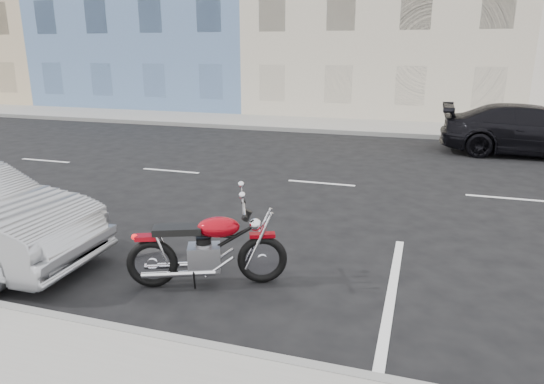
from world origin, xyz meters
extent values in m
plane|color=black|center=(0.00, 0.00, 0.00)|extent=(120.00, 120.00, 0.00)
cube|color=gray|center=(-5.00, 8.70, 0.07)|extent=(80.00, 3.40, 0.15)
cube|color=gray|center=(-5.00, 7.00, 0.08)|extent=(80.00, 0.12, 0.16)
cube|color=#C7AF89|center=(-26.00, 16.30, 6.00)|extent=(12.00, 12.00, 12.00)
torus|color=black|center=(-1.01, -4.95, 0.32)|extent=(0.66, 0.36, 0.67)
torus|color=black|center=(-2.35, -5.51, 0.32)|extent=(0.66, 0.36, 0.67)
cube|color=maroon|center=(-1.01, -4.95, 0.67)|extent=(0.36, 0.25, 0.05)
cube|color=maroon|center=(-2.38, -5.53, 0.69)|extent=(0.34, 0.26, 0.06)
cube|color=gray|center=(-1.72, -5.25, 0.38)|extent=(0.50, 0.44, 0.34)
ellipsoid|color=maroon|center=(-1.53, -5.17, 0.80)|extent=(0.65, 0.53, 0.27)
cube|color=black|center=(-2.02, -5.38, 0.78)|extent=(0.67, 0.48, 0.09)
cylinder|color=silver|center=(-1.22, -5.04, 1.03)|extent=(0.30, 0.66, 0.04)
sphere|color=silver|center=(-1.09, -4.99, 0.82)|extent=(0.17, 0.17, 0.17)
cylinder|color=silver|center=(-1.97, -5.51, 0.22)|extent=(0.91, 0.44, 0.08)
cylinder|color=silver|center=(-2.08, -5.25, 0.22)|extent=(0.91, 0.44, 0.08)
cylinder|color=silver|center=(-1.05, -4.97, 0.62)|extent=(0.37, 0.19, 0.80)
cylinder|color=black|center=(-1.51, -5.16, 0.55)|extent=(0.76, 0.36, 0.49)
imported|color=black|center=(3.25, 5.01, 0.75)|extent=(5.18, 2.17, 1.49)
camera|label=1|loc=(0.23, -10.90, 3.04)|focal=32.00mm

